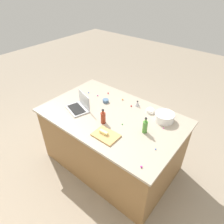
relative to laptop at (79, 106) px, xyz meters
The scene contains 20 objects.
ground_plane 1.05m from the laptop, 158.62° to the right, with size 12.00×12.00×0.00m, color gray.
island_counter 0.68m from the laptop, 158.62° to the right, with size 1.85×1.17×0.90m.
laptop is the anchor object (origin of this frame).
mixing_bowl_large 1.12m from the laptop, 153.70° to the right, with size 0.25×0.25×0.11m.
bottle_soy 0.45m from the laptop, behind, with size 0.06×0.06×0.20m.
bottle_olive 0.95m from the laptop, behind, with size 0.06×0.06×0.21m.
cutting_board 0.66m from the laptop, 163.73° to the left, with size 0.29×0.21×0.02m, color tan.
butter_stick_left 0.62m from the laptop, 162.89° to the left, with size 0.11×0.04×0.04m, color #F4E58C.
ramekin_small 0.95m from the laptop, 145.38° to the right, with size 0.10×0.10×0.05m, color white.
ramekin_medium 0.39m from the laptop, 114.68° to the right, with size 0.09×0.09×0.04m, color slate.
kitchen_timer 0.80m from the laptop, 135.21° to the right, with size 0.07×0.07×0.08m.
candy_0 0.56m from the laptop, 93.86° to the right, with size 0.02×0.02×0.02m, color red.
candy_1 0.64m from the laptop, 120.09° to the right, with size 0.02×0.02×0.02m, color orange.
candy_2 0.71m from the laptop, 136.02° to the right, with size 0.02×0.02×0.02m, color red.
candy_3 1.18m from the laptop, behind, with size 0.01×0.01×0.01m, color blue.
candy_4 0.41m from the laptop, 84.04° to the right, with size 0.02×0.02×0.02m, color #CC3399.
candy_5 0.66m from the laptop, behind, with size 0.01×0.01×0.01m, color green.
candy_6 1.22m from the laptop, 165.59° to the left, with size 0.02×0.02×0.02m, color #CC3399.
candy_7 1.13m from the laptop, 162.08° to the right, with size 0.01×0.01×0.01m, color #CC3399.
candy_8 0.43m from the laptop, 61.60° to the right, with size 0.02×0.02×0.02m, color blue.
Camera 1 is at (-1.32, 1.62, 2.46)m, focal length 32.03 mm.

